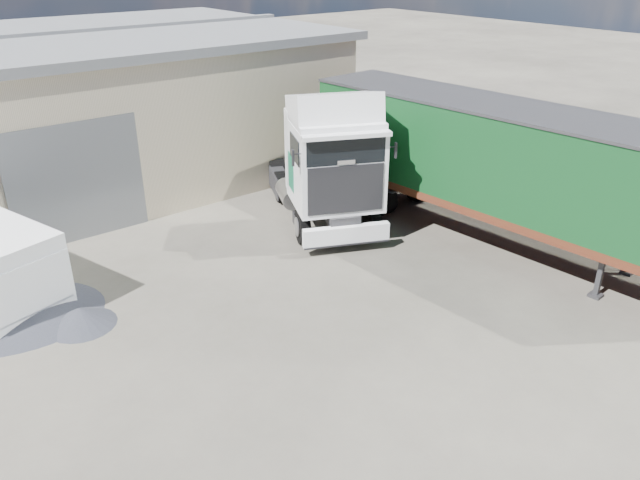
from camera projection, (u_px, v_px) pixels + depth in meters
ground at (347, 367)px, 13.36m from camera, size 120.00×120.00×0.00m
brick_boundary_wall at (474, 148)px, 23.55m from camera, size 0.35×26.00×2.50m
tractor_unit at (328, 168)px, 19.45m from camera, size 5.08×7.03×4.50m
box_trailer at (492, 159)px, 18.21m from camera, size 3.46×12.61×4.14m
gravel_heap at (5, 302)px, 14.98m from camera, size 5.58×5.58×0.91m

